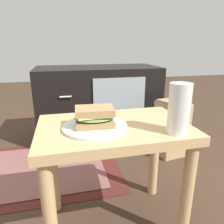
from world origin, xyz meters
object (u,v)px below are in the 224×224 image
(tv_cabinet, at_px, (98,102))
(plate, at_px, (95,127))
(sandwich_front, at_px, (95,117))
(paper_bag, at_px, (171,128))
(beer_glass, at_px, (179,110))

(tv_cabinet, distance_m, plate, 1.00)
(sandwich_front, bearing_deg, paper_bag, 40.69)
(sandwich_front, bearing_deg, tv_cabinet, 79.69)
(tv_cabinet, bearing_deg, beer_glass, -85.24)
(tv_cabinet, height_order, beer_glass, beer_glass)
(tv_cabinet, relative_size, plate, 4.13)
(beer_glass, relative_size, paper_bag, 0.42)
(plate, height_order, beer_glass, beer_glass)
(plate, relative_size, sandwich_front, 1.57)
(tv_cabinet, distance_m, sandwich_front, 1.00)
(beer_glass, bearing_deg, sandwich_front, 158.08)
(beer_glass, height_order, paper_bag, beer_glass)
(tv_cabinet, relative_size, beer_glass, 5.66)
(plate, distance_m, beer_glass, 0.30)
(sandwich_front, height_order, paper_bag, sandwich_front)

